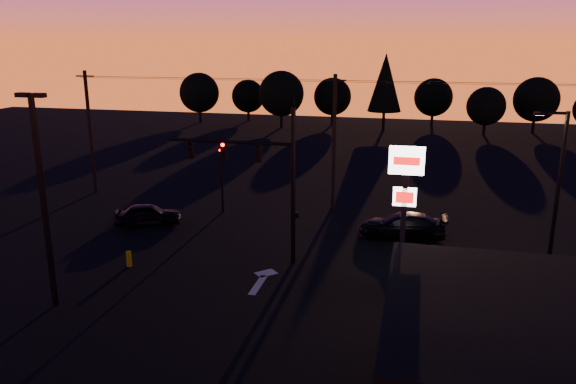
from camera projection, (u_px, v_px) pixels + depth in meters
name	position (u px, v px, depth m)	size (l,w,h in m)	color
ground	(242.00, 293.00, 25.54)	(120.00, 120.00, 0.00)	black
lane_arrow	(262.00, 279.00, 27.00)	(1.20, 3.10, 0.01)	beige
traffic_signal_mast	(262.00, 168.00, 28.01)	(6.79, 0.52, 8.58)	black
secondary_signal	(222.00, 170.00, 36.67)	(0.30, 0.31, 4.35)	black
parking_lot_light	(42.00, 188.00, 22.99)	(1.25, 0.30, 9.14)	black
pylon_sign	(405.00, 190.00, 24.10)	(1.50, 0.28, 6.80)	black
streetlight	(556.00, 187.00, 26.46)	(1.55, 0.35, 8.00)	black
utility_pole_0	(90.00, 132.00, 41.01)	(1.40, 0.26, 9.00)	black
utility_pole_1	(334.00, 142.00, 37.03)	(1.40, 0.26, 9.00)	black
power_wires	(335.00, 81.00, 35.98)	(36.00, 1.22, 0.07)	black
bollard	(129.00, 259.00, 28.46)	(0.26, 0.26, 0.79)	#BAB603
tree_0	(199.00, 93.00, 76.26)	(5.36, 5.36, 6.74)	black
tree_1	(248.00, 96.00, 77.92)	(4.54, 4.54, 5.71)	black
tree_2	(281.00, 94.00, 71.65)	(5.77, 5.78, 7.26)	black
tree_3	(333.00, 97.00, 74.25)	(4.95, 4.95, 6.22)	black
tree_4	(385.00, 82.00, 69.31)	(4.18, 4.18, 9.50)	black
tree_5	(433.00, 97.00, 73.25)	(4.95, 4.95, 6.22)	black
tree_6	(486.00, 106.00, 66.38)	(4.54, 4.54, 5.71)	black
tree_7	(536.00, 100.00, 67.70)	(5.36, 5.36, 6.74)	black
car_left	(148.00, 215.00, 34.66)	(1.61, 4.00, 1.36)	black
car_right	(402.00, 225.00, 32.49)	(2.04, 5.03, 1.46)	black
suv_parked	(449.00, 334.00, 20.75)	(2.16, 4.68, 1.30)	black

